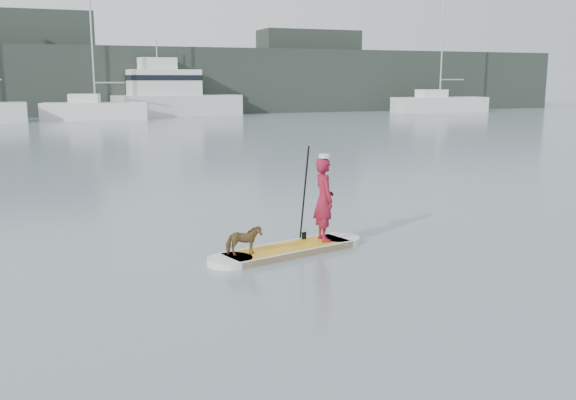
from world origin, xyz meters
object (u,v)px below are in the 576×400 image
object	(u,v)px
dog	(244,241)
motor_yacht_a	(171,95)
sailboat_f	(439,103)
sailboat_d	(95,109)
paddleboard	(288,250)
paddler	(324,199)

from	to	relation	value
dog	motor_yacht_a	xyz separation A→B (m)	(7.30, 45.94, 1.46)
dog	sailboat_f	world-z (taller)	sailboat_f
dog	sailboat_d	size ratio (longest dim) A/B	0.05
paddleboard	sailboat_d	distance (m)	42.47
sailboat_d	sailboat_f	size ratio (longest dim) A/B	0.87
paddler	sailboat_f	xyz separation A→B (m)	(30.84, 42.41, 0.01)
sailboat_d	paddler	bearing A→B (deg)	-76.94
paddleboard	dog	distance (m)	1.02
dog	motor_yacht_a	world-z (taller)	motor_yacht_a
dog	sailboat_f	bearing A→B (deg)	-33.44
paddler	sailboat_d	bearing A→B (deg)	5.78
paddleboard	sailboat_d	xyz separation A→B (m)	(-0.33, 42.46, 0.79)
paddleboard	sailboat_d	world-z (taller)	sailboat_d
paddleboard	sailboat_f	size ratio (longest dim) A/B	0.23
paddler	sailboat_d	distance (m)	42.25
dog	sailboat_d	distance (m)	42.72
sailboat_f	motor_yacht_a	size ratio (longest dim) A/B	1.23
dog	paddleboard	bearing A→B (deg)	-70.67
paddler	dog	bearing A→B (deg)	109.76
sailboat_d	motor_yacht_a	bearing A→B (deg)	37.13
paddler	motor_yacht_a	world-z (taller)	motor_yacht_a
paddleboard	motor_yacht_a	xyz separation A→B (m)	(6.37, 45.68, 1.79)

